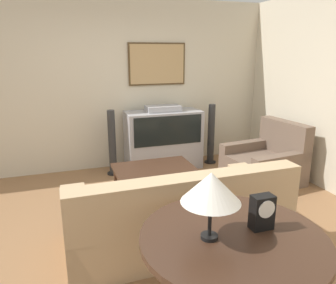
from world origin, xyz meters
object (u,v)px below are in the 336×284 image
object	(u,v)px
tv	(163,139)
mantel_clock	(262,212)
table_lamp	(211,188)
speaker_tower_left	(112,144)
couch	(178,217)
armchair	(266,163)
speaker_tower_right	(211,136)
console_table	(233,244)
coffee_table	(154,170)

from	to	relation	value
tv	mantel_clock	distance (m)	3.35
table_lamp	speaker_tower_left	bearing A→B (deg)	91.41
couch	armchair	distance (m)	2.15
couch	mantel_clock	bearing A→B (deg)	98.74
table_lamp	mantel_clock	bearing A→B (deg)	-0.19
couch	armchair	bearing A→B (deg)	-148.26
couch	table_lamp	world-z (taller)	table_lamp
mantel_clock	speaker_tower_right	bearing A→B (deg)	69.19
console_table	table_lamp	size ratio (longest dim) A/B	2.74
couch	speaker_tower_right	xyz separation A→B (m)	(1.42, 2.17, 0.19)
mantel_clock	speaker_tower_left	xyz separation A→B (m)	(-0.46, 3.27, -0.38)
couch	table_lamp	xyz separation A→B (m)	(-0.20, -1.10, 0.80)
armchair	table_lamp	size ratio (longest dim) A/B	2.35
console_table	mantel_clock	bearing A→B (deg)	4.47
couch	mantel_clock	size ratio (longest dim) A/B	9.20
armchair	mantel_clock	world-z (taller)	mantel_clock
mantel_clock	speaker_tower_left	distance (m)	3.33
tv	speaker_tower_left	distance (m)	0.85
speaker_tower_left	couch	bearing A→B (deg)	-82.53
couch	console_table	world-z (taller)	couch
table_lamp	couch	bearing A→B (deg)	79.53
console_table	speaker_tower_left	world-z (taller)	speaker_tower_left
tv	coffee_table	world-z (taller)	tv
couch	coffee_table	distance (m)	1.07
coffee_table	mantel_clock	distance (m)	2.22
coffee_table	speaker_tower_right	size ratio (longest dim) A/B	0.99
armchair	speaker_tower_left	distance (m)	2.36
armchair	console_table	xyz separation A→B (m)	(-1.87, -2.26, 0.41)
tv	table_lamp	distance (m)	3.45
coffee_table	speaker_tower_right	xyz separation A→B (m)	(1.35, 1.11, 0.08)
armchair	mantel_clock	size ratio (longest dim) A/B	4.42
couch	speaker_tower_right	world-z (taller)	speaker_tower_right
coffee_table	table_lamp	bearing A→B (deg)	-97.12
armchair	table_lamp	world-z (taller)	table_lamp
armchair	console_table	world-z (taller)	armchair
table_lamp	speaker_tower_left	xyz separation A→B (m)	(-0.08, 3.27, -0.61)
coffee_table	speaker_tower_left	xyz separation A→B (m)	(-0.35, 1.11, 0.08)
coffee_table	mantel_clock	size ratio (longest dim) A/B	4.29
table_lamp	speaker_tower_left	size ratio (longest dim) A/B	0.43
tv	speaker_tower_right	world-z (taller)	tv
armchair	table_lamp	distance (m)	3.14
tv	table_lamp	bearing A→B (deg)	-103.13
couch	speaker_tower_left	size ratio (longest dim) A/B	2.11
speaker_tower_right	tv	bearing A→B (deg)	177.53
tv	table_lamp	world-z (taller)	table_lamp
table_lamp	speaker_tower_left	distance (m)	3.33
coffee_table	speaker_tower_left	world-z (taller)	speaker_tower_left
table_lamp	speaker_tower_right	world-z (taller)	table_lamp
couch	armchair	xyz separation A→B (m)	(1.83, 1.14, -0.02)
table_lamp	coffee_table	bearing A→B (deg)	82.88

